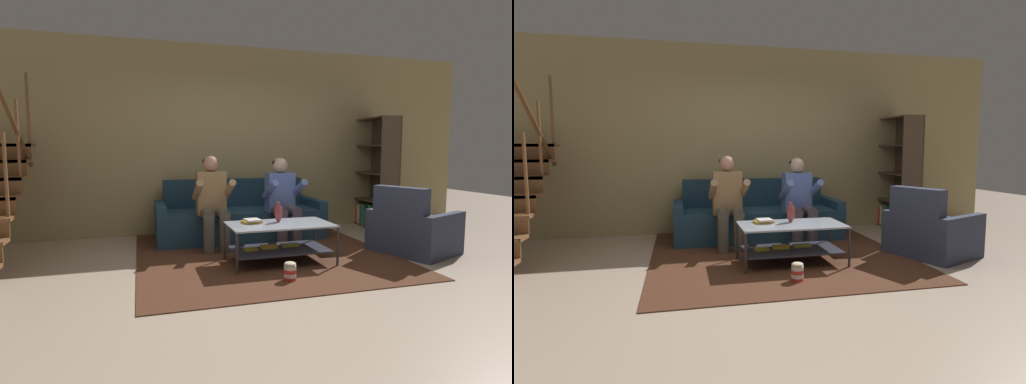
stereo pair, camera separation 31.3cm
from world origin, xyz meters
The scene contains 12 objects.
ground centered at (0.00, 0.00, 0.00)m, with size 16.80×16.80×0.00m, color #C4AB94.
back_partition centered at (0.00, 2.46, 1.45)m, with size 8.40×0.12×2.90m, color tan.
couch centered at (-0.01, 1.85, 0.29)m, with size 2.40×0.88×0.85m.
person_seated_left centered at (-0.50, 1.32, 0.67)m, with size 0.50×0.58×1.22m.
person_seated_right centered at (0.48, 1.32, 0.65)m, with size 0.50×0.58×1.19m.
coffee_table centered at (0.11, 0.44, 0.31)m, with size 1.19×0.64×0.46m.
area_rug centered at (0.05, 1.01, 0.01)m, with size 3.05×3.36×0.01m.
vase centered at (0.14, 0.54, 0.57)m, with size 0.09×0.09×0.23m.
book_stack centered at (-0.18, 0.56, 0.48)m, with size 0.24×0.20×0.05m.
bookshelf centered at (2.40, 2.10, 0.65)m, with size 0.41×1.12×1.82m.
armchair centered at (1.89, 0.40, 0.28)m, with size 1.09×1.13×0.85m.
popcorn_tub centered at (0.00, -0.19, 0.10)m, with size 0.12×0.12×0.19m.
Camera 1 is at (-1.42, -3.80, 1.31)m, focal length 28.00 mm.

